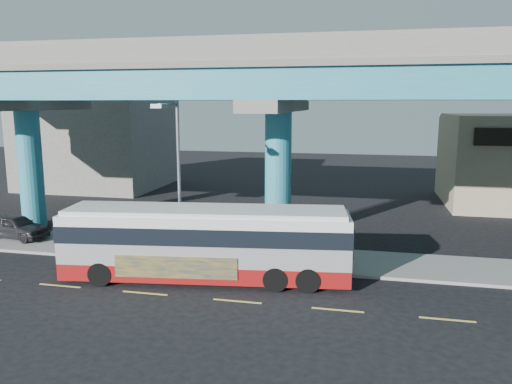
% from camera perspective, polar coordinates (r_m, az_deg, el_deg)
% --- Properties ---
extents(ground, '(120.00, 120.00, 0.00)m').
position_cam_1_polar(ground, '(20.82, -1.94, -12.07)').
color(ground, black).
rests_on(ground, ground).
extents(sidewalk, '(70.00, 4.00, 0.15)m').
position_cam_1_polar(sidewalk, '(25.84, 1.12, -7.41)').
color(sidewalk, gray).
rests_on(sidewalk, ground).
extents(lane_markings, '(58.00, 0.12, 0.01)m').
position_cam_1_polar(lane_markings, '(20.55, -2.15, -12.36)').
color(lane_markings, '#D8C64C').
rests_on(lane_markings, ground).
extents(viaduct, '(52.00, 12.40, 11.70)m').
position_cam_1_polar(viaduct, '(28.21, 2.67, 12.72)').
color(viaduct, teal).
rests_on(viaduct, ground).
extents(building_concrete, '(12.00, 10.00, 9.00)m').
position_cam_1_polar(building_concrete, '(49.48, -17.78, 5.77)').
color(building_concrete, gray).
rests_on(building_concrete, ground).
extents(transit_bus, '(13.02, 4.40, 3.28)m').
position_cam_1_polar(transit_bus, '(22.50, -5.72, -5.56)').
color(transit_bus, maroon).
rests_on(transit_bus, ground).
extents(parked_car, '(2.83, 4.56, 1.39)m').
position_cam_1_polar(parked_car, '(32.02, -25.80, -3.55)').
color(parked_car, '#29292D').
rests_on(parked_car, sidewalk).
extents(street_lamp, '(0.50, 2.55, 7.85)m').
position_cam_1_polar(street_lamp, '(23.95, -9.34, 3.72)').
color(street_lamp, gray).
rests_on(street_lamp, sidewalk).
extents(stop_sign, '(0.76, 0.33, 2.69)m').
position_cam_1_polar(stop_sign, '(23.84, 3.34, -3.87)').
color(stop_sign, gray).
rests_on(stop_sign, sidewalk).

